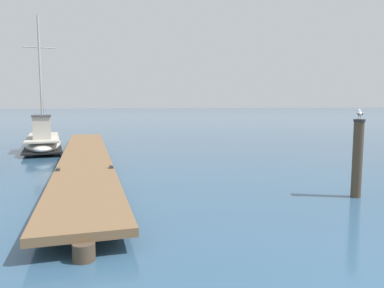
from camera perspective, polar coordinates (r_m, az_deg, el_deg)
floating_dock at (r=15.62m, az=-16.46°, el=-1.71°), size 1.84×19.75×0.53m
fishing_boat_0 at (r=20.93m, az=-22.47°, el=0.57°), size 2.38×7.10×7.15m
mooring_piling at (r=10.53m, az=24.68°, el=-1.90°), size 0.30×0.30×2.09m
perched_seagull at (r=10.43m, az=24.98°, el=4.39°), size 0.26×0.35×0.26m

